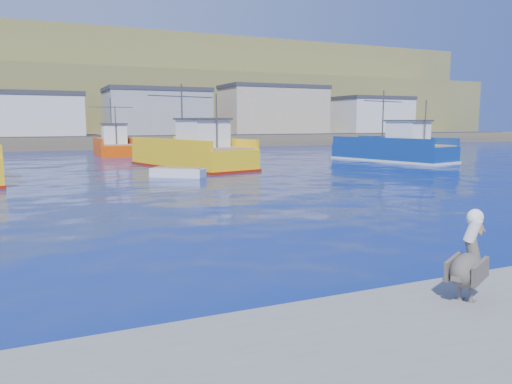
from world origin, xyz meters
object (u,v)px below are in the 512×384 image
skiff_mid (178,173)px  trawler_blue (394,149)px  trawler_yellow_b (193,153)px  boat_orange (113,145)px  pelican (469,262)px

skiff_mid → trawler_blue: bearing=13.4°
trawler_yellow_b → boat_orange: (-3.54, 17.68, -0.04)m
trawler_yellow_b → skiff_mid: (-2.93, -6.35, -0.86)m
trawler_yellow_b → pelican: trawler_yellow_b is taller
trawler_blue → pelican: (-23.72, -30.82, 0.12)m
trawler_yellow_b → boat_orange: size_ratio=1.44×
trawler_blue → pelican: size_ratio=7.73×
trawler_blue → pelican: 38.89m
trawler_yellow_b → skiff_mid: size_ratio=3.76×
trawler_yellow_b → boat_orange: bearing=101.3°
pelican → boat_orange: bearing=88.6°
trawler_blue → skiff_mid: trawler_blue is taller
trawler_blue → boat_orange: bearing=140.2°
trawler_yellow_b → skiff_mid: 7.04m
trawler_blue → skiff_mid: size_ratio=3.48×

